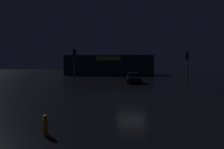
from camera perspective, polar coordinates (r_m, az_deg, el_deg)
ground_plane at (r=16.47m, az=6.09°, el=-6.43°), size 120.00×120.00×0.00m
store_building at (r=44.84m, az=-0.88°, el=3.00°), size 20.38×8.04×4.60m
traffic_signal_opposite at (r=24.20m, az=22.41°, el=3.57°), size 0.43×0.42×4.25m
traffic_signal_cross_left at (r=23.81m, az=-11.70°, el=4.44°), size 0.42×0.42×4.59m
car_near at (r=26.42m, az=6.66°, el=-0.93°), size 1.97×4.49×1.45m
fire_hydrant at (r=8.03m, az=-20.15°, el=-14.63°), size 0.22×0.22×0.83m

